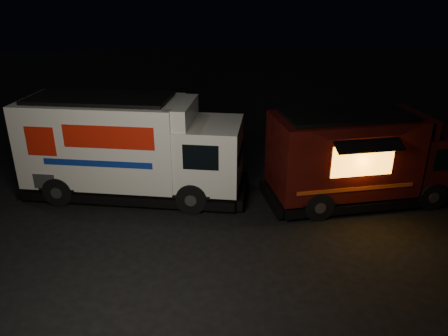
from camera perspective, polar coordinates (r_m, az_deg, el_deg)
ground at (r=13.19m, az=-7.33°, el=-9.07°), size 80.00×80.00×0.00m
white_truck at (r=15.35m, az=-11.67°, el=2.70°), size 8.10×4.01×3.51m
red_truck at (r=15.45m, az=18.05°, el=1.40°), size 6.98×3.27×3.14m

